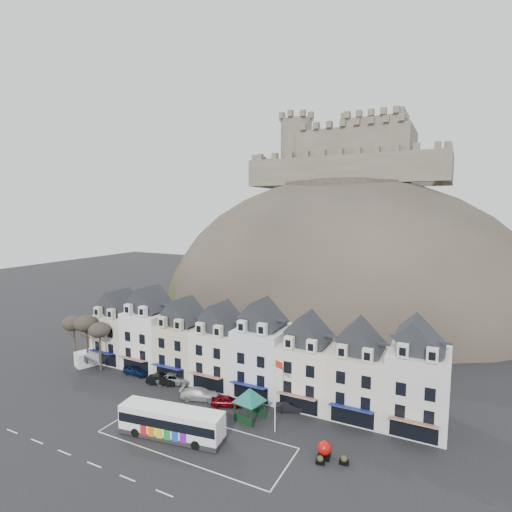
{
  "coord_description": "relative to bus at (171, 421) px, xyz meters",
  "views": [
    {
      "loc": [
        27.14,
        -33.06,
        25.66
      ],
      "look_at": [
        -1.91,
        24.0,
        18.19
      ],
      "focal_mm": 28.0,
      "sensor_mm": 36.0,
      "label": 1
    }
  ],
  "objects": [
    {
      "name": "ground",
      "position": [
        0.69,
        -0.53,
        -1.91
      ],
      "size": [
        300.0,
        300.0,
        0.0
      ],
      "primitive_type": "plane",
      "color": "black",
      "rests_on": "ground"
    },
    {
      "name": "car_black",
      "position": [
        -10.11,
        10.3,
        -1.17
      ],
      "size": [
        4.76,
        2.73,
        1.48
      ],
      "primitive_type": "imported",
      "rotation": [
        0.0,
        0.0,
        1.85
      ],
      "color": "black",
      "rests_on": "ground"
    },
    {
      "name": "castle",
      "position": [
        1.2,
        75.41,
        38.28
      ],
      "size": [
        50.2,
        22.2,
        22.0
      ],
      "color": "brown",
      "rests_on": "ground"
    },
    {
      "name": "planter_west",
      "position": [
        16.52,
        2.97,
        -1.48
      ],
      "size": [
        0.94,
        0.62,
        0.89
      ],
      "rotation": [
        0.0,
        0.0,
        0.14
      ],
      "color": "black",
      "rests_on": "ground"
    },
    {
      "name": "tree_left_near",
      "position": [
        -22.31,
        9.97,
        4.65
      ],
      "size": [
        3.43,
        3.43,
        7.84
      ],
      "color": "#332C20",
      "rests_on": "ground"
    },
    {
      "name": "bus",
      "position": [
        0.0,
        0.0,
        0.0
      ],
      "size": [
        12.52,
        4.58,
        3.46
      ],
      "rotation": [
        0.0,
        0.0,
        0.15
      ],
      "color": "#262628",
      "rests_on": "ground"
    },
    {
      "name": "white_van",
      "position": [
        -25.64,
        11.17,
        -0.72
      ],
      "size": [
        4.01,
        5.68,
        2.38
      ],
      "rotation": [
        0.0,
        0.0,
        -0.37
      ],
      "color": "white",
      "rests_on": "ground"
    },
    {
      "name": "car_silver",
      "position": [
        -8.59,
        11.47,
        -1.14
      ],
      "size": [
        5.99,
        4.42,
        1.53
      ],
      "primitive_type": "imported",
      "rotation": [
        0.0,
        0.0,
        1.96
      ],
      "color": "#A1A3A9",
      "rests_on": "ground"
    },
    {
      "name": "coach_bay_markings",
      "position": [
        2.69,
        0.72,
        -1.91
      ],
      "size": [
        22.0,
        7.5,
        0.01
      ],
      "primitive_type": "cube",
      "color": "silver",
      "rests_on": "ground"
    },
    {
      "name": "tree_left_mid",
      "position": [
        -25.31,
        9.97,
        5.33
      ],
      "size": [
        3.78,
        3.78,
        8.64
      ],
      "color": "#332C20",
      "rests_on": "ground"
    },
    {
      "name": "red_buoy",
      "position": [
        16.57,
        4.17,
        -0.99
      ],
      "size": [
        1.46,
        1.46,
        1.81
      ],
      "rotation": [
        0.0,
        0.0,
        0.13
      ],
      "color": "black",
      "rests_on": "ground"
    },
    {
      "name": "car_maroon",
      "position": [
        1.82,
        8.97,
        -1.21
      ],
      "size": [
        4.4,
        3.09,
        1.39
      ],
      "primitive_type": "imported",
      "rotation": [
        0.0,
        0.0,
        1.97
      ],
      "color": "#58050C",
      "rests_on": "ground"
    },
    {
      "name": "castle_hill",
      "position": [
        1.94,
        68.42,
        -1.8
      ],
      "size": [
        100.0,
        76.0,
        68.0
      ],
      "color": "#322D27",
      "rests_on": "ground"
    },
    {
      "name": "car_navy",
      "position": [
        -15.91,
        11.1,
        -1.17
      ],
      "size": [
        4.38,
        1.79,
        1.49
      ],
      "primitive_type": "imported",
      "rotation": [
        0.0,
        0.0,
        1.56
      ],
      "color": "#0B1739",
      "rests_on": "ground"
    },
    {
      "name": "car_charcoal",
      "position": [
        9.78,
        11.47,
        -1.3
      ],
      "size": [
        3.93,
        2.59,
        1.22
      ],
      "primitive_type": "imported",
      "rotation": [
        0.0,
        0.0,
        1.95
      ],
      "color": "black",
      "rests_on": "ground"
    },
    {
      "name": "car_white",
      "position": [
        -2.41,
        8.97,
        -1.14
      ],
      "size": [
        5.71,
        3.78,
        1.54
      ],
      "primitive_type": "imported",
      "rotation": [
        0.0,
        0.0,
        1.91
      ],
      "color": "silver",
      "rests_on": "ground"
    },
    {
      "name": "townhouse_terrace",
      "position": [
        0.83,
        15.44,
        3.39
      ],
      "size": [
        54.4,
        9.35,
        11.8
      ],
      "color": "beige",
      "rests_on": "ground"
    },
    {
      "name": "flagpole",
      "position": [
        10.1,
        6.21,
        3.21
      ],
      "size": [
        1.2,
        0.59,
        8.97
      ],
      "rotation": [
        0.0,
        0.0,
        -0.43
      ],
      "color": "silver",
      "rests_on": "ground"
    },
    {
      "name": "planter_east",
      "position": [
        18.69,
        4.01,
        -1.45
      ],
      "size": [
        0.98,
        0.67,
        0.95
      ],
      "rotation": [
        0.0,
        0.0,
        0.08
      ],
      "color": "black",
      "rests_on": "ground"
    },
    {
      "name": "tree_left_far",
      "position": [
        -28.31,
        9.97,
        4.99
      ],
      "size": [
        3.61,
        3.61,
        8.24
      ],
      "color": "#332C20",
      "rests_on": "ground"
    },
    {
      "name": "bus_shelter",
      "position": [
        6.09,
        7.41,
        1.21
      ],
      "size": [
        6.22,
        6.22,
        4.02
      ],
      "rotation": [
        0.0,
        0.0,
        -0.19
      ],
      "color": "black",
      "rests_on": "ground"
    }
  ]
}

